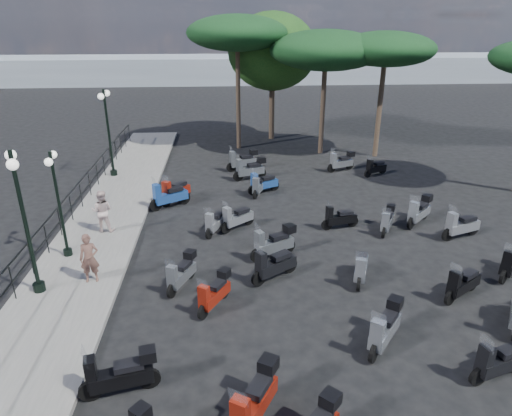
{
  "coord_description": "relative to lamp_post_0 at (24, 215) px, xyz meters",
  "views": [
    {
      "loc": [
        -1.68,
        -13.48,
        7.66
      ],
      "look_at": [
        -0.62,
        1.71,
        1.2
      ],
      "focal_mm": 32.0,
      "sensor_mm": 36.0,
      "label": 1
    }
  ],
  "objects": [
    {
      "name": "scooter_4",
      "position": [
        3.13,
        6.46,
        -2.08
      ],
      "size": [
        1.66,
        1.12,
        1.49
      ],
      "rotation": [
        0.0,
        0.0,
        2.12
      ],
      "color": "black",
      "rests_on": "ground"
    },
    {
      "name": "lamp_post_2",
      "position": [
        -0.1,
        10.59,
        -0.01
      ],
      "size": [
        0.35,
        1.26,
        4.29
      ],
      "rotation": [
        0.0,
        0.0,
        -0.05
      ],
      "color": "black",
      "rests_on": "sidewalk"
    },
    {
      "name": "scooter_23",
      "position": [
        11.7,
        10.91,
        -2.11
      ],
      "size": [
        1.56,
        0.84,
        1.3
      ],
      "rotation": [
        0.0,
        0.0,
        1.96
      ],
      "color": "black",
      "rests_on": "ground"
    },
    {
      "name": "scooter_10",
      "position": [
        5.14,
        3.82,
        -2.17
      ],
      "size": [
        0.85,
        1.44,
        1.24
      ],
      "rotation": [
        0.0,
        0.0,
        2.68
      ],
      "color": "black",
      "rests_on": "ground"
    },
    {
      "name": "pine_2",
      "position": [
        6.44,
        15.84,
        4.1
      ],
      "size": [
        5.8,
        5.8,
        7.74
      ],
      "color": "#38281E",
      "rests_on": "ground"
    },
    {
      "name": "pine_1",
      "position": [
        14.36,
        13.51,
        3.35
      ],
      "size": [
        5.32,
        5.32,
        6.91
      ],
      "color": "#38281E",
      "rests_on": "ground"
    },
    {
      "name": "scooter_15",
      "position": [
        9.91,
        3.9,
        -2.17
      ],
      "size": [
        1.52,
        0.58,
        1.22
      ],
      "rotation": [
        0.0,
        0.0,
        1.78
      ],
      "color": "black",
      "rests_on": "ground"
    },
    {
      "name": "scooter_21",
      "position": [
        9.67,
        0.1,
        -2.14
      ],
      "size": [
        0.8,
        1.58,
        1.31
      ],
      "rotation": [
        0.0,
        0.0,
        2.77
      ],
      "color": "black",
      "rests_on": "ground"
    },
    {
      "name": "scooter_27",
      "position": [
        14.18,
        2.77,
        -2.11
      ],
      "size": [
        1.7,
        0.83,
        1.41
      ],
      "rotation": [
        0.0,
        0.0,
        1.92
      ],
      "color": "black",
      "rests_on": "ground"
    },
    {
      "name": "broadleaf_tree",
      "position": [
        8.7,
        18.07,
        2.94
      ],
      "size": [
        5.59,
        5.59,
        7.93
      ],
      "color": "#38281E",
      "rests_on": "ground"
    },
    {
      "name": "scooter_0",
      "position": [
        3.19,
        -4.05,
        -2.08
      ],
      "size": [
        1.72,
        0.69,
        1.39
      ],
      "rotation": [
        0.0,
        0.0,
        1.8
      ],
      "color": "black",
      "rests_on": "ground"
    },
    {
      "name": "scooter_30",
      "position": [
        6.49,
        11.35,
        -2.07
      ],
      "size": [
        1.7,
        0.87,
        1.42
      ],
      "rotation": [
        0.0,
        0.0,
        1.93
      ],
      "color": "black",
      "rests_on": "ground"
    },
    {
      "name": "lamp_post_0",
      "position": [
        0.0,
        0.0,
        0.0
      ],
      "size": [
        0.71,
        1.18,
        4.29
      ],
      "rotation": [
        0.0,
        0.0,
        0.43
      ],
      "color": "black",
      "rests_on": "sidewalk"
    },
    {
      "name": "pedestrian_far",
      "position": [
        0.96,
        4.01,
        -1.65
      ],
      "size": [
        0.82,
        0.66,
        1.61
      ],
      "primitive_type": "imported",
      "rotation": [
        0.0,
        0.0,
        3.08
      ],
      "color": "beige",
      "rests_on": "sidewalk"
    },
    {
      "name": "scooter_29",
      "position": [
        13.25,
        10.0,
        -2.18
      ],
      "size": [
        1.37,
        0.84,
        1.19
      ],
      "rotation": [
        0.0,
        0.0,
        2.06
      ],
      "color": "black",
      "rests_on": "ground"
    },
    {
      "name": "railing",
      "position": [
        -0.54,
        4.41,
        -1.7
      ],
      "size": [
        0.04,
        26.04,
        1.1
      ],
      "color": "black",
      "rests_on": "sidewalk"
    },
    {
      "name": "scooter_17",
      "position": [
        6.8,
        9.87,
        -2.07
      ],
      "size": [
        1.7,
        0.87,
        1.42
      ],
      "rotation": [
        0.0,
        0.0,
        1.93
      ],
      "color": "black",
      "rests_on": "ground"
    },
    {
      "name": "scooter_2",
      "position": [
        4.16,
        0.14,
        -2.12
      ],
      "size": [
        0.87,
        1.49,
        1.27
      ],
      "rotation": [
        0.0,
        0.0,
        2.7
      ],
      "color": "black",
      "rests_on": "ground"
    },
    {
      "name": "scooter_5",
      "position": [
        3.35,
        7.01,
        -2.1
      ],
      "size": [
        1.18,
        1.53,
        1.45
      ],
      "rotation": [
        0.0,
        0.0,
        2.51
      ],
      "color": "black",
      "rests_on": "ground"
    },
    {
      "name": "scooter_28",
      "position": [
        13.15,
        4.11,
        -2.07
      ],
      "size": [
        1.38,
        1.33,
        1.39
      ],
      "rotation": [
        0.0,
        0.0,
        2.33
      ],
      "color": "black",
      "rests_on": "ground"
    },
    {
      "name": "scooter_14",
      "position": [
        7.14,
        1.8,
        -2.07
      ],
      "size": [
        1.63,
        1.02,
        1.41
      ],
      "rotation": [
        0.0,
        0.0,
        2.05
      ],
      "color": "black",
      "rests_on": "ground"
    },
    {
      "name": "ground",
      "position": [
        7.26,
        1.61,
        -2.6
      ],
      "size": [
        120.0,
        120.0,
        0.0
      ],
      "primitive_type": "plane",
      "color": "black",
      "rests_on": "ground"
    },
    {
      "name": "scooter_8",
      "position": [
        5.17,
        -0.99,
        -2.13
      ],
      "size": [
        0.96,
        1.41,
        1.25
      ],
      "rotation": [
        0.0,
        0.0,
        2.6
      ],
      "color": "black",
      "rests_on": "ground"
    },
    {
      "name": "pine_0",
      "position": [
        11.29,
        14.37,
        3.26
      ],
      "size": [
        6.3,
        6.3,
        6.97
      ],
      "color": "#38281E",
      "rests_on": "ground"
    },
    {
      "name": "lamp_post_1",
      "position": [
        0.17,
        2.17,
        -0.37
      ],
      "size": [
        0.39,
        1.06,
        3.64
      ],
      "rotation": [
        0.0,
        0.0,
        0.17
      ],
      "color": "black",
      "rests_on": "sidewalk"
    },
    {
      "name": "scooter_11",
      "position": [
        7.08,
        7.68,
        -2.17
      ],
      "size": [
        0.77,
        1.46,
        1.23
      ],
      "rotation": [
        0.0,
        0.0,
        2.75
      ],
      "color": "black",
      "rests_on": "ground"
    },
    {
      "name": "scooter_7",
      "position": [
        6.03,
        -5.04,
        -2.04
      ],
      "size": [
        1.11,
        1.68,
        1.48
      ],
      "rotation": [
        0.0,
        0.0,
        2.62
      ],
      "color": "black",
      "rests_on": "ground"
    },
    {
      "name": "scooter_3",
      "position": [
        5.96,
        4.12,
        -2.14
      ],
      "size": [
        1.34,
        1.12,
        1.31
      ],
      "rotation": [
        0.0,
        0.0,
        2.25
      ],
      "color": "black",
      "rests_on": "ground"
    },
    {
      "name": "scooter_18",
      "position": [
        11.67,
        -4.17,
        -2.1
      ],
      "size": [
        1.63,
        0.75,
        1.33
      ],
      "rotation": [
        0.0,
        0.0,
        1.87
      ],
      "color": "black",
      "rests_on": "ground"
    },
    {
      "name": "scooter_20",
      "position": [
        12.34,
        -1.0,
        -2.14
      ],
      "size": [
        1.45,
        1.03,
        1.33
      ],
      "rotation": [
        0.0,
        0.0,
        2.16
      ],
      "color": "black",
      "rests_on": "ground"
    },
    {
      "name": "scooter_16",
      "position": [
        7.29,
        7.93,
        -2.14
      ],
      "size": [
        1.53,
        0.91,
        1.32
      ],
      "rotation": [
        0.0,
        0.0,
        2.04
      ],
      "color": "black",
      "rests_on": "ground"
    },
    {
      "name": "scooter_13",
      "position": [
        9.39,
        -2.93,
        -2.07
      ],
      "size": [
        1.24,
        1.48,
        1.41
      ],
      "rotation": [
        0.0,
        0.0,
        2.47
      ],
      "color": "black",
      "rests_on": "ground"
    },
    {
      "name": "sidewalk",
      "position": [
        0.76,
        4.61,
        -2.52
      ],
      "size": [
        3.0,
        30.0,
        0.15
      ],
      "primitive_type": "cube",
      "color": "#64615E",
      "rests_on": "ground"
    },
    {
      "name": "scooter_9",
      "position": [
        6.99,
        0.39,
        -2.1
      ],
      "size": [
        1.55,
        1.11,
        1.43
      ],
      "rotation": [
        0.0,
        0.0,
        2.16
      ],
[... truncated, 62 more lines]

